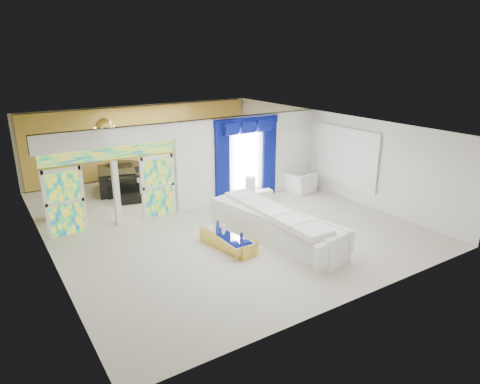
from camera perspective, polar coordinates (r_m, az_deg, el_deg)
floor at (r=14.01m, az=-3.69°, el=-3.19°), size 12.00×12.00×0.00m
dividing_wall at (r=15.45m, az=1.38°, el=4.73°), size 5.70×0.18×3.00m
dividing_header at (r=13.12m, az=-17.15°, el=6.97°), size 4.30×0.18×0.55m
stained_panel_left at (r=13.25m, az=-22.35°, el=-1.24°), size 0.95×0.04×2.00m
stained_panel_right at (r=13.97m, az=-10.89°, el=0.80°), size 0.95×0.04×2.00m
stained_transom at (r=13.21m, az=-16.95°, el=4.95°), size 4.00×0.05×0.35m
window_pane at (r=15.24m, az=0.81°, el=4.35°), size 1.00×0.02×2.30m
blue_drape_left at (r=14.72m, az=-2.39°, el=3.63°), size 0.55×0.10×2.80m
blue_drape_right at (r=15.79m, az=3.91°, el=4.62°), size 0.55×0.10×2.80m
blue_pelmet at (r=14.95m, az=0.90°, el=9.43°), size 2.60×0.12×0.25m
wall_mirror at (r=15.72m, az=14.03°, el=4.61°), size 0.04×2.70×1.90m
gold_curtains at (r=18.79m, az=-12.64°, el=6.73°), size 9.70×0.12×2.90m
white_sofa at (r=12.08m, az=4.63°, el=-4.67°), size 1.77×4.49×0.84m
coffee_table at (r=11.71m, az=-1.61°, el=-6.60°), size 0.91×1.83×0.39m
console_table at (r=15.29m, az=2.32°, el=-0.55°), size 1.14×0.49×0.37m
table_lamp at (r=14.98m, az=1.40°, el=0.97°), size 0.36×0.36×0.58m
armchair at (r=16.45m, az=7.66°, el=1.40°), size 1.18×1.31×0.77m
grand_piano at (r=16.96m, az=-16.10°, el=1.54°), size 1.71×2.01×0.88m
piano_bench at (r=15.59m, az=-14.26°, el=-0.92°), size 0.91×0.53×0.29m
tv_console at (r=14.88m, az=-23.59°, el=-1.85°), size 0.63×0.59×0.78m
chandelier at (r=15.56m, az=-17.66°, el=8.30°), size 0.60×0.60×0.60m
decanters at (r=11.65m, az=-1.51°, el=-5.23°), size 0.14×1.23×0.20m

